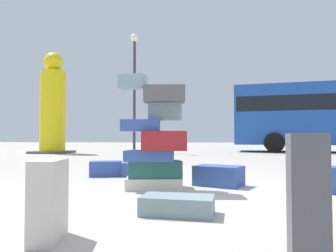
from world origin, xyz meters
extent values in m
plane|color=#ADA89E|center=(0.00, 0.00, 0.00)|extent=(80.00, 80.00, 0.00)
cube|color=beige|center=(-0.44, 0.26, 0.07)|extent=(0.79, 0.55, 0.15)
cube|color=#26594C|center=(-0.43, 0.29, 0.26)|extent=(0.76, 0.54, 0.22)
cube|color=#334F99|center=(-0.49, 0.20, 0.44)|extent=(0.69, 0.47, 0.14)
cube|color=maroon|center=(-0.29, 0.16, 0.63)|extent=(0.62, 0.42, 0.25)
cube|color=#334F99|center=(-0.61, 0.21, 0.83)|extent=(0.54, 0.37, 0.15)
cube|color=gray|center=(-0.30, 0.35, 1.02)|extent=(0.43, 0.26, 0.23)
cube|color=#4C4C51|center=(-0.29, 0.20, 1.24)|extent=(0.57, 0.38, 0.21)
cube|color=gray|center=(-0.75, 0.33, 1.44)|extent=(0.39, 0.28, 0.19)
cube|color=#334F99|center=(-1.51, 1.45, 0.13)|extent=(0.62, 0.47, 0.26)
cube|color=gray|center=(0.02, -1.08, 0.08)|extent=(0.65, 0.39, 0.16)
cube|color=#334F99|center=(-0.92, 1.37, 0.12)|extent=(0.58, 0.47, 0.24)
cube|color=beige|center=(-0.74, -1.88, 0.26)|extent=(0.24, 0.39, 0.53)
cube|color=#334F99|center=(0.42, 0.63, 0.14)|extent=(0.75, 0.63, 0.28)
cube|color=#4C4C51|center=(0.77, -2.22, 0.35)|extent=(0.21, 0.34, 0.69)
cylinder|color=yellow|center=(-6.55, 8.95, 1.80)|extent=(1.08, 1.08, 3.59)
sphere|color=yellow|center=(-6.55, 8.95, 4.01)|extent=(0.84, 0.84, 0.84)
cube|color=#4C4C4C|center=(-6.55, 8.95, 0.05)|extent=(1.51, 1.51, 0.10)
cylinder|color=black|center=(3.49, 13.18, 0.45)|extent=(0.93, 0.38, 0.90)
cylinder|color=black|center=(3.14, 10.71, 0.45)|extent=(0.93, 0.38, 0.90)
cylinder|color=#333338|center=(-3.13, 9.90, 2.56)|extent=(0.12, 0.12, 5.13)
sphere|color=#F2F2CC|center=(-3.13, 9.90, 5.25)|extent=(0.36, 0.36, 0.36)
camera|label=1|loc=(0.31, -3.81, 0.67)|focal=33.26mm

